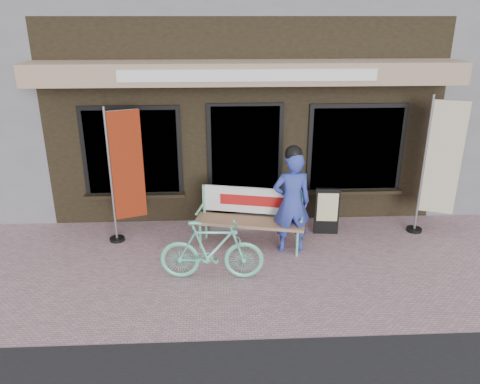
{
  "coord_description": "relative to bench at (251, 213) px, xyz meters",
  "views": [
    {
      "loc": [
        -0.49,
        -6.06,
        3.63
      ],
      "look_at": [
        -0.15,
        0.7,
        1.05
      ],
      "focal_mm": 35.0,
      "sensor_mm": 36.0,
      "label": 1
    }
  ],
  "objects": [
    {
      "name": "ground",
      "position": [
        -0.04,
        -0.99,
        -0.57
      ],
      "size": [
        70.0,
        70.0,
        0.0
      ],
      "primitive_type": "plane",
      "color": "#BB8F99",
      "rests_on": "ground"
    },
    {
      "name": "nobori_red",
      "position": [
        -2.06,
        0.32,
        0.62
      ],
      "size": [
        0.68,
        0.37,
        2.3
      ],
      "rotation": [
        0.0,
        0.0,
        0.36
      ],
      "color": "gray",
      "rests_on": "ground"
    },
    {
      "name": "menu_stand",
      "position": [
        1.35,
        0.34,
        -0.14
      ],
      "size": [
        0.42,
        0.13,
        0.84
      ],
      "rotation": [
        0.0,
        0.0,
        -0.09
      ],
      "color": "black",
      "rests_on": "ground"
    },
    {
      "name": "bicycle",
      "position": [
        -0.64,
        -1.06,
        -0.11
      ],
      "size": [
        1.54,
        0.52,
        0.91
      ],
      "primitive_type": "imported",
      "rotation": [
        0.0,
        0.0,
        1.51
      ],
      "color": "#6CD3B1",
      "rests_on": "ground"
    },
    {
      "name": "nobori_cream",
      "position": [
        3.18,
        0.26,
        0.69
      ],
      "size": [
        0.71,
        0.39,
        2.43
      ],
      "rotation": [
        0.0,
        0.0,
        -0.37
      ],
      "color": "gray",
      "rests_on": "ground"
    },
    {
      "name": "person",
      "position": [
        0.63,
        -0.24,
        0.3
      ],
      "size": [
        0.63,
        0.43,
        1.77
      ],
      "rotation": [
        0.0,
        0.0,
        0.05
      ],
      "color": "#3040A7",
      "rests_on": "ground"
    },
    {
      "name": "bench",
      "position": [
        0.0,
        0.0,
        0.0
      ],
      "size": [
        1.84,
        0.84,
        0.97
      ],
      "rotation": [
        0.0,
        0.0,
        -0.23
      ],
      "color": "#6CD3B1",
      "rests_on": "ground"
    },
    {
      "name": "storefront",
      "position": [
        -0.04,
        3.97,
        2.42
      ],
      "size": [
        7.0,
        6.77,
        6.0
      ],
      "color": "black",
      "rests_on": "ground"
    }
  ]
}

